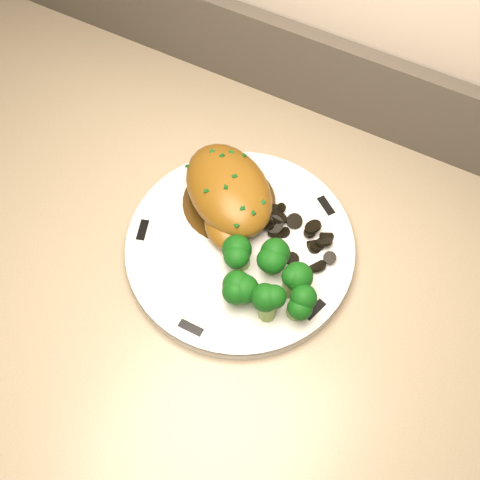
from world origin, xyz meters
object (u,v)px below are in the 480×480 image
at_px(broccoli_florets, 268,282).
at_px(counter, 311,447).
at_px(plate, 240,248).
at_px(chicken_breast, 228,194).

bearing_deg(broccoli_florets, counter, -13.41).
height_order(plate, chicken_breast, chicken_breast).
bearing_deg(counter, broccoli_florets, 166.59).
relative_size(chicken_breast, broccoli_florets, 1.52).
bearing_deg(plate, chicken_breast, 131.95).
xyz_separation_m(chicken_breast, broccoli_florets, (0.09, -0.08, -0.00)).
bearing_deg(chicken_breast, counter, 9.84).
distance_m(counter, broccoli_florets, 0.53).
relative_size(plate, broccoli_florets, 2.47).
xyz_separation_m(counter, chicken_breast, (-0.21, 0.11, 0.51)).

